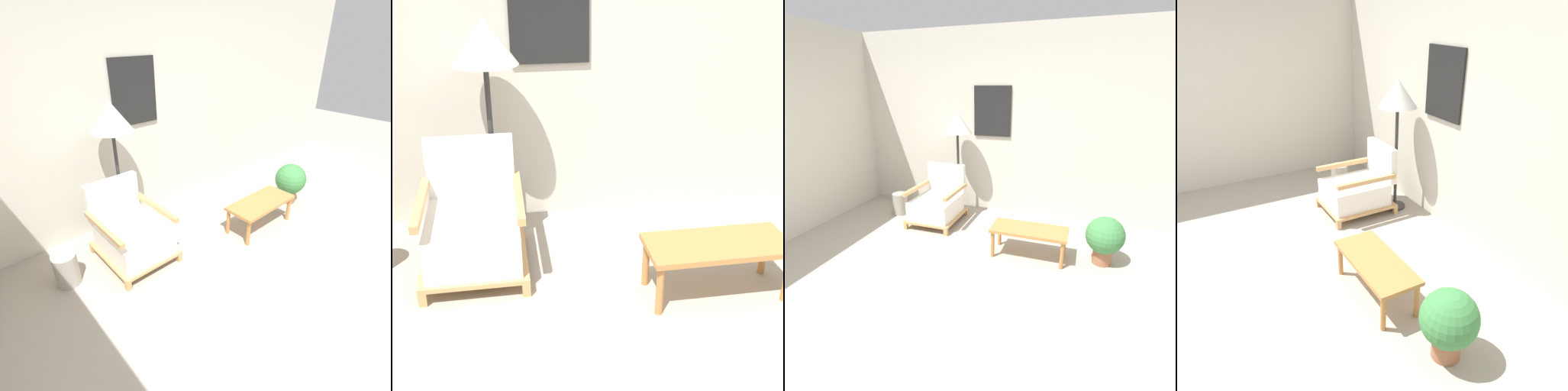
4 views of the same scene
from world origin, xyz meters
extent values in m
plane|color=#A89E8E|center=(0.00, 0.00, 0.00)|extent=(14.00, 14.00, 0.00)
cube|color=beige|center=(0.00, 2.53, 1.35)|extent=(8.00, 0.06, 2.70)
cube|color=black|center=(-0.27, 2.48, 1.55)|extent=(0.56, 0.02, 0.72)
cube|color=beige|center=(-2.47, 0.50, 1.35)|extent=(0.06, 8.00, 2.70)
cube|color=tan|center=(-1.19, 1.38, 0.05)|extent=(0.05, 0.05, 0.09)
cube|color=tan|center=(-0.57, 1.38, 0.05)|extent=(0.05, 0.05, 0.09)
cube|color=tan|center=(-1.19, 2.12, 0.05)|extent=(0.05, 0.05, 0.09)
cube|color=tan|center=(-0.57, 2.12, 0.05)|extent=(0.05, 0.05, 0.09)
cube|color=tan|center=(-0.88, 1.75, 0.11)|extent=(0.67, 0.79, 0.03)
cube|color=white|center=(-0.88, 1.73, 0.25)|extent=(0.59, 0.69, 0.26)
cube|color=white|center=(-0.88, 2.11, 0.59)|extent=(0.59, 0.08, 0.42)
cube|color=tan|center=(-1.18, 1.75, 0.50)|extent=(0.05, 0.73, 0.05)
cube|color=tan|center=(-0.57, 1.75, 0.50)|extent=(0.05, 0.73, 0.05)
cylinder|color=#2D2D2D|center=(-0.72, 2.22, 0.01)|extent=(0.25, 0.25, 0.03)
cylinder|color=#2D2D2D|center=(-0.72, 2.22, 0.64)|extent=(0.04, 0.04, 1.22)
cone|color=silver|center=(-0.72, 2.22, 1.40)|extent=(0.44, 0.44, 0.31)
cube|color=#B2753D|center=(0.57, 1.22, 0.34)|extent=(0.87, 0.39, 0.04)
cylinder|color=#B2753D|center=(0.18, 1.07, 0.16)|extent=(0.04, 0.04, 0.32)
cylinder|color=#B2753D|center=(0.97, 1.07, 0.16)|extent=(0.04, 0.04, 0.32)
cylinder|color=#B2753D|center=(0.18, 1.38, 0.16)|extent=(0.04, 0.04, 0.32)
cylinder|color=#B2753D|center=(0.97, 1.38, 0.16)|extent=(0.04, 0.04, 0.32)
cylinder|color=#9E998E|center=(-1.57, 1.84, 0.17)|extent=(0.23, 0.23, 0.33)
cylinder|color=#935B3D|center=(1.39, 1.34, 0.08)|extent=(0.21, 0.21, 0.17)
sphere|color=#3D7F42|center=(1.39, 1.34, 0.35)|extent=(0.42, 0.42, 0.42)
camera|label=1|loc=(-2.12, -0.61, 2.17)|focal=28.00mm
camera|label=2|loc=(-0.66, -1.42, 1.98)|focal=50.00mm
camera|label=3|loc=(1.08, -1.95, 1.88)|focal=28.00mm
camera|label=4|loc=(2.85, -0.05, 2.24)|focal=35.00mm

